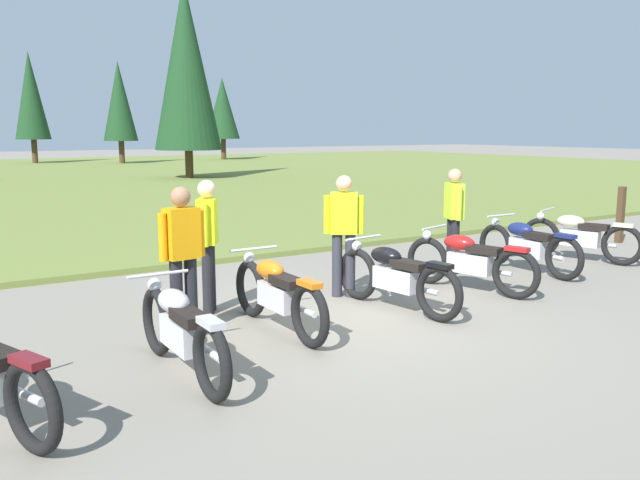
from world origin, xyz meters
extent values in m
plane|color=gray|center=(0.00, 0.00, 0.00)|extent=(140.00, 140.00, 0.00)
cube|color=olive|center=(0.00, 25.93, 0.05)|extent=(80.00, 44.00, 0.10)
cylinder|color=#47331E|center=(6.67, 22.23, 0.69)|extent=(0.36, 0.36, 1.38)
cone|color=#193D1E|center=(6.67, 22.23, 5.10)|extent=(2.99, 2.99, 7.44)
cylinder|color=#47331E|center=(15.81, 38.86, 0.81)|extent=(0.36, 0.36, 1.62)
cone|color=#193D1E|center=(15.81, 38.86, 3.81)|extent=(2.43, 2.43, 4.38)
cylinder|color=#47331E|center=(7.85, 37.22, 0.78)|extent=(0.36, 0.36, 1.56)
cone|color=#193D1E|center=(7.85, 37.22, 4.09)|extent=(2.19, 2.19, 5.05)
cylinder|color=#47331E|center=(3.08, 40.56, 0.83)|extent=(0.36, 0.36, 1.65)
cone|color=#193D1E|center=(3.08, 40.56, 4.46)|extent=(2.20, 2.20, 5.61)
torus|color=black|center=(-3.75, -1.54, 0.35)|extent=(0.34, 0.69, 0.70)
cube|color=maroon|center=(-3.75, -1.54, 0.69)|extent=(0.24, 0.35, 0.06)
cylinder|color=silver|center=(-3.76, -1.11, 0.30)|extent=(0.26, 0.54, 0.07)
torus|color=black|center=(-2.33, 0.04, 0.35)|extent=(0.10, 0.70, 0.70)
torus|color=black|center=(-2.32, -1.36, 0.35)|extent=(0.10, 0.70, 0.70)
cube|color=silver|center=(-2.32, -0.66, 0.40)|extent=(0.20, 0.64, 0.28)
ellipsoid|color=#B7B7BC|center=(-2.33, -0.48, 0.68)|extent=(0.26, 0.48, 0.22)
cube|color=black|center=(-2.32, -0.88, 0.62)|extent=(0.22, 0.48, 0.10)
cube|color=#B7B7BC|center=(-2.32, -1.36, 0.69)|extent=(0.14, 0.32, 0.06)
cylinder|color=silver|center=(-2.33, -0.06, 0.86)|extent=(0.62, 0.03, 0.03)
sphere|color=silver|center=(-2.33, 0.06, 0.73)|extent=(0.14, 0.14, 0.14)
cylinder|color=silver|center=(-2.18, -0.96, 0.30)|extent=(0.07, 0.55, 0.07)
torus|color=black|center=(-0.89, 0.79, 0.35)|extent=(0.10, 0.70, 0.70)
torus|color=black|center=(-0.90, -0.61, 0.35)|extent=(0.10, 0.70, 0.70)
cube|color=silver|center=(-0.90, 0.09, 0.40)|extent=(0.20, 0.64, 0.28)
ellipsoid|color=orange|center=(-0.89, 0.27, 0.68)|extent=(0.26, 0.48, 0.22)
cube|color=black|center=(-0.90, -0.13, 0.62)|extent=(0.22, 0.48, 0.10)
cube|color=orange|center=(-0.90, -0.61, 0.69)|extent=(0.14, 0.32, 0.06)
cylinder|color=silver|center=(-0.89, 0.69, 0.86)|extent=(0.62, 0.03, 0.03)
sphere|color=silver|center=(-0.89, 0.81, 0.73)|extent=(0.14, 0.14, 0.14)
cylinder|color=silver|center=(-0.76, -0.21, 0.30)|extent=(0.07, 0.55, 0.07)
torus|color=black|center=(0.70, 0.75, 0.35)|extent=(0.20, 0.71, 0.70)
torus|color=black|center=(0.90, -0.64, 0.35)|extent=(0.20, 0.71, 0.70)
cube|color=silver|center=(0.80, 0.06, 0.40)|extent=(0.29, 0.66, 0.28)
ellipsoid|color=black|center=(0.77, 0.23, 0.68)|extent=(0.33, 0.51, 0.22)
cube|color=black|center=(0.83, -0.16, 0.62)|extent=(0.29, 0.51, 0.10)
cube|color=black|center=(0.90, -0.64, 0.69)|extent=(0.18, 0.34, 0.06)
cylinder|color=silver|center=(0.71, 0.65, 0.86)|extent=(0.62, 0.12, 0.03)
sphere|color=silver|center=(0.70, 0.77, 0.73)|extent=(0.14, 0.14, 0.14)
cylinder|color=silver|center=(0.98, -0.22, 0.30)|extent=(0.15, 0.55, 0.07)
torus|color=black|center=(2.13, 0.95, 0.35)|extent=(0.29, 0.70, 0.70)
torus|color=black|center=(2.51, -0.39, 0.35)|extent=(0.29, 0.70, 0.70)
cube|color=silver|center=(2.32, 0.28, 0.40)|extent=(0.37, 0.67, 0.28)
ellipsoid|color=#AD1919|center=(2.27, 0.45, 0.68)|extent=(0.38, 0.53, 0.22)
cube|color=black|center=(2.38, 0.07, 0.62)|extent=(0.34, 0.52, 0.10)
cube|color=#AD1919|center=(2.51, -0.39, 0.69)|extent=(0.22, 0.35, 0.06)
cylinder|color=silver|center=(2.15, 0.86, 0.86)|extent=(0.60, 0.20, 0.03)
sphere|color=silver|center=(2.12, 0.97, 0.73)|extent=(0.14, 0.14, 0.14)
cylinder|color=silver|center=(2.54, 0.03, 0.30)|extent=(0.22, 0.55, 0.07)
torus|color=black|center=(4.02, 1.38, 0.35)|extent=(0.11, 0.70, 0.70)
torus|color=black|center=(4.01, -0.02, 0.35)|extent=(0.11, 0.70, 0.70)
cube|color=silver|center=(4.01, 0.68, 0.40)|extent=(0.21, 0.64, 0.28)
ellipsoid|color=navy|center=(4.02, 0.86, 0.68)|extent=(0.27, 0.48, 0.22)
cube|color=black|center=(4.01, 0.46, 0.62)|extent=(0.23, 0.48, 0.10)
cube|color=navy|center=(4.01, -0.02, 0.69)|extent=(0.14, 0.32, 0.06)
cylinder|color=silver|center=(4.02, 1.28, 0.86)|extent=(0.62, 0.04, 0.03)
sphere|color=silver|center=(4.02, 1.40, 0.73)|extent=(0.14, 0.14, 0.14)
cylinder|color=silver|center=(4.15, 0.38, 0.30)|extent=(0.08, 0.55, 0.07)
torus|color=black|center=(5.32, 1.50, 0.35)|extent=(0.32, 0.69, 0.70)
torus|color=black|center=(5.78, 0.18, 0.35)|extent=(0.32, 0.69, 0.70)
cube|color=silver|center=(5.55, 0.84, 0.40)|extent=(0.40, 0.67, 0.28)
ellipsoid|color=beige|center=(5.50, 1.01, 0.68)|extent=(0.40, 0.54, 0.22)
cube|color=black|center=(5.63, 0.63, 0.62)|extent=(0.37, 0.53, 0.10)
cube|color=beige|center=(5.78, 0.18, 0.69)|extent=(0.24, 0.35, 0.06)
cylinder|color=silver|center=(5.36, 1.41, 0.86)|extent=(0.60, 0.23, 0.03)
sphere|color=silver|center=(5.32, 1.52, 0.73)|extent=(0.14, 0.14, 0.14)
cylinder|color=silver|center=(5.78, 0.60, 0.30)|extent=(0.25, 0.54, 0.07)
cylinder|color=black|center=(-1.30, 1.15, 0.44)|extent=(0.14, 0.14, 0.88)
cylinder|color=black|center=(-1.20, 1.30, 0.44)|extent=(0.14, 0.14, 0.88)
cube|color=#D8EA19|center=(-1.25, 1.23, 1.16)|extent=(0.38, 0.42, 0.56)
sphere|color=beige|center=(-1.25, 1.23, 1.56)|extent=(0.22, 0.22, 0.22)
cylinder|color=#D8EA19|center=(-1.37, 1.03, 1.14)|extent=(0.09, 0.09, 0.52)
cylinder|color=#D8EA19|center=(-1.13, 1.42, 1.14)|extent=(0.09, 0.09, 0.52)
cylinder|color=#2D2D38|center=(0.55, 1.03, 0.44)|extent=(0.14, 0.14, 0.88)
cylinder|color=#2D2D38|center=(0.70, 0.92, 0.44)|extent=(0.14, 0.14, 0.88)
cube|color=#D8EA19|center=(0.62, 0.98, 1.16)|extent=(0.42, 0.39, 0.56)
sphere|color=tan|center=(0.62, 0.98, 1.56)|extent=(0.22, 0.22, 0.22)
cylinder|color=#D8EA19|center=(0.44, 1.11, 1.14)|extent=(0.09, 0.09, 0.52)
cylinder|color=#D8EA19|center=(0.81, 0.84, 1.14)|extent=(0.09, 0.09, 0.52)
cylinder|color=black|center=(2.94, 1.23, 0.44)|extent=(0.14, 0.14, 0.88)
cylinder|color=black|center=(3.01, 1.40, 0.44)|extent=(0.14, 0.14, 0.88)
cube|color=#C6E52D|center=(2.98, 1.32, 1.16)|extent=(0.35, 0.42, 0.56)
sphere|color=tan|center=(2.98, 1.32, 1.56)|extent=(0.22, 0.22, 0.22)
cylinder|color=#C6E52D|center=(2.88, 1.11, 1.14)|extent=(0.09, 0.09, 0.52)
cylinder|color=#C6E52D|center=(3.07, 1.53, 1.14)|extent=(0.09, 0.09, 0.52)
cylinder|color=black|center=(-1.77, 0.49, 0.44)|extent=(0.14, 0.14, 0.88)
cylinder|color=black|center=(-1.95, 0.47, 0.44)|extent=(0.14, 0.14, 0.88)
cube|color=orange|center=(-1.86, 0.48, 1.16)|extent=(0.39, 0.27, 0.56)
sphere|color=#9E7051|center=(-1.86, 0.48, 1.56)|extent=(0.22, 0.22, 0.22)
cylinder|color=orange|center=(-1.63, 0.51, 1.14)|extent=(0.09, 0.09, 0.52)
cylinder|color=orange|center=(-2.09, 0.45, 1.14)|extent=(0.09, 0.09, 0.52)
cube|color=#47331E|center=(7.84, 1.59, 0.57)|extent=(0.12, 0.12, 1.14)
camera|label=1|loc=(-4.38, -6.30, 2.28)|focal=36.89mm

